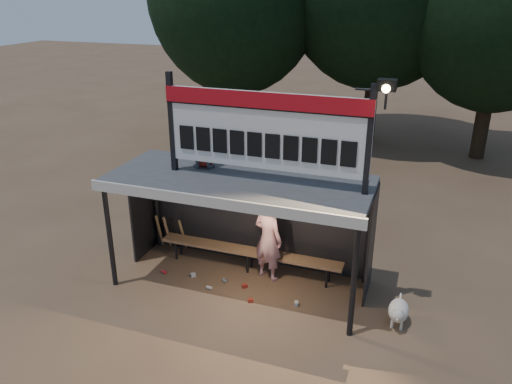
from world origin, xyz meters
TOP-DOWN VIEW (x-y plane):
  - ground at (0.00, 0.00)m, footprint 80.00×80.00m
  - player at (0.46, 0.40)m, footprint 0.76×0.62m
  - child_a at (-0.94, 0.33)m, footprint 0.64×0.54m
  - child_b at (-0.87, 0.39)m, footprint 0.43×0.30m
  - dugout_shelter at (0.00, 0.24)m, footprint 5.10×2.08m
  - scoreboard_assembly at (0.56, -0.01)m, footprint 4.10×0.27m
  - bench at (0.00, 0.55)m, footprint 4.00×0.35m
  - tree_right at (5.00, 10.50)m, footprint 6.08×6.08m
  - dog at (3.16, -0.32)m, footprint 0.36×0.81m
  - bats at (-2.02, 0.82)m, footprint 0.68×0.35m
  - litter at (-0.22, -0.27)m, footprint 3.08×0.60m

SIDE VIEW (x-z plane):
  - ground at x=0.00m, z-range 0.00..0.00m
  - litter at x=-0.22m, z-range 0.00..0.08m
  - dog at x=3.16m, z-range 0.03..0.53m
  - bats at x=-2.02m, z-range 0.01..0.85m
  - bench at x=0.00m, z-range 0.19..0.67m
  - player at x=0.46m, z-range 0.00..1.79m
  - dugout_shelter at x=0.00m, z-range 0.69..3.01m
  - child_b at x=-0.87m, z-range 2.32..3.17m
  - child_a at x=-0.94m, z-range 2.32..3.50m
  - scoreboard_assembly at x=0.56m, z-range 2.33..4.32m
  - tree_right at x=5.00m, z-range 0.83..9.55m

